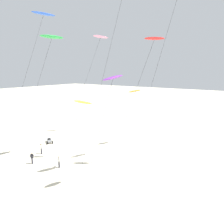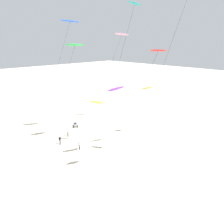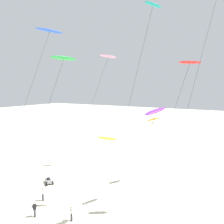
{
  "view_description": "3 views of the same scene",
  "coord_description": "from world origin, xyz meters",
  "px_view_note": "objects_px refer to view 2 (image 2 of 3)",
  "views": [
    {
      "loc": [
        21.93,
        -17.21,
        12.67
      ],
      "look_at": [
        5.22,
        6.29,
        6.7
      ],
      "focal_mm": 31.7,
      "sensor_mm": 36.0,
      "label": 1
    },
    {
      "loc": [
        27.59,
        -18.32,
        17.28
      ],
      "look_at": [
        1.98,
        6.41,
        4.94
      ],
      "focal_mm": 31.84,
      "sensor_mm": 36.0,
      "label": 2
    },
    {
      "loc": [
        16.49,
        -17.63,
        13.84
      ],
      "look_at": [
        2.29,
        6.45,
        10.76
      ],
      "focal_mm": 34.87,
      "sensor_mm": 36.0,
      "label": 3
    }
  ],
  "objects_px": {
    "kite_yellow": "(96,103)",
    "kite_flyer_furthest": "(68,132)",
    "kite_purple": "(116,90)",
    "kite_flyer_middle": "(79,145)",
    "kite_flyer_nearest": "(60,140)",
    "kite_orange": "(147,88)",
    "kite_green": "(75,45)",
    "kite_teal": "(133,9)",
    "kite_blue": "(70,22)",
    "kite_pink": "(121,35)",
    "kite_red": "(157,52)",
    "beach_buggy": "(75,125)"
  },
  "relations": [
    {
      "from": "kite_purple",
      "to": "kite_blue",
      "type": "bearing_deg",
      "value": 165.61
    },
    {
      "from": "kite_flyer_nearest",
      "to": "kite_flyer_furthest",
      "type": "distance_m",
      "value": 3.38
    },
    {
      "from": "kite_teal",
      "to": "kite_flyer_furthest",
      "type": "xyz_separation_m",
      "value": [
        -11.94,
        -4.4,
        -20.69
      ]
    },
    {
      "from": "kite_green",
      "to": "kite_flyer_nearest",
      "type": "height_order",
      "value": "kite_green"
    },
    {
      "from": "kite_flyer_middle",
      "to": "kite_flyer_furthest",
      "type": "xyz_separation_m",
      "value": [
        -5.76,
        1.35,
        0.0
      ]
    },
    {
      "from": "kite_orange",
      "to": "kite_purple",
      "type": "distance_m",
      "value": 14.12
    },
    {
      "from": "kite_red",
      "to": "kite_teal",
      "type": "height_order",
      "value": "kite_teal"
    },
    {
      "from": "kite_red",
      "to": "kite_green",
      "type": "relative_size",
      "value": 0.96
    },
    {
      "from": "kite_flyer_furthest",
      "to": "beach_buggy",
      "type": "relative_size",
      "value": 0.81
    },
    {
      "from": "kite_pink",
      "to": "kite_flyer_nearest",
      "type": "xyz_separation_m",
      "value": [
        0.92,
        -16.57,
        -17.95
      ]
    },
    {
      "from": "kite_yellow",
      "to": "kite_orange",
      "type": "bearing_deg",
      "value": 88.95
    },
    {
      "from": "kite_red",
      "to": "kite_orange",
      "type": "bearing_deg",
      "value": 132.96
    },
    {
      "from": "kite_yellow",
      "to": "kite_purple",
      "type": "relative_size",
      "value": 0.77
    },
    {
      "from": "kite_red",
      "to": "kite_purple",
      "type": "distance_m",
      "value": 8.03
    },
    {
      "from": "kite_purple",
      "to": "kite_flyer_middle",
      "type": "bearing_deg",
      "value": 178.92
    },
    {
      "from": "kite_yellow",
      "to": "kite_flyer_middle",
      "type": "relative_size",
      "value": 5.72
    },
    {
      "from": "kite_flyer_furthest",
      "to": "kite_pink",
      "type": "bearing_deg",
      "value": 86.0
    },
    {
      "from": "kite_orange",
      "to": "kite_flyer_nearest",
      "type": "xyz_separation_m",
      "value": [
        -7.97,
        -14.34,
        -8.5
      ]
    },
    {
      "from": "kite_pink",
      "to": "kite_flyer_nearest",
      "type": "bearing_deg",
      "value": -86.83
    },
    {
      "from": "kite_yellow",
      "to": "kite_flyer_nearest",
      "type": "distance_m",
      "value": 11.48
    },
    {
      "from": "kite_blue",
      "to": "kite_flyer_middle",
      "type": "distance_m",
      "value": 21.15
    },
    {
      "from": "kite_green",
      "to": "kite_flyer_nearest",
      "type": "distance_m",
      "value": 16.48
    },
    {
      "from": "kite_purple",
      "to": "kite_flyer_middle",
      "type": "height_order",
      "value": "kite_purple"
    },
    {
      "from": "kite_green",
      "to": "kite_pink",
      "type": "distance_m",
      "value": 13.73
    },
    {
      "from": "kite_red",
      "to": "kite_pink",
      "type": "height_order",
      "value": "kite_pink"
    },
    {
      "from": "kite_blue",
      "to": "kite_flyer_middle",
      "type": "height_order",
      "value": "kite_blue"
    },
    {
      "from": "kite_pink",
      "to": "beach_buggy",
      "type": "relative_size",
      "value": 9.4
    },
    {
      "from": "kite_orange",
      "to": "beach_buggy",
      "type": "xyz_separation_m",
      "value": [
        -13.04,
        -7.64,
        -8.96
      ]
    },
    {
      "from": "kite_orange",
      "to": "kite_yellow",
      "type": "relative_size",
      "value": 1.03
    },
    {
      "from": "kite_purple",
      "to": "kite_flyer_furthest",
      "type": "xyz_separation_m",
      "value": [
        -14.63,
        1.51,
        -11.05
      ]
    },
    {
      "from": "kite_yellow",
      "to": "kite_flyer_furthest",
      "type": "relative_size",
      "value": 5.72
    },
    {
      "from": "kite_green",
      "to": "kite_flyer_nearest",
      "type": "xyz_separation_m",
      "value": [
        -1.67,
        -3.22,
        -16.07
      ]
    },
    {
      "from": "kite_teal",
      "to": "kite_purple",
      "type": "bearing_deg",
      "value": -65.54
    },
    {
      "from": "kite_pink",
      "to": "kite_teal",
      "type": "distance_m",
      "value": 14.68
    },
    {
      "from": "kite_pink",
      "to": "kite_flyer_furthest",
      "type": "height_order",
      "value": "kite_pink"
    },
    {
      "from": "kite_red",
      "to": "kite_pink",
      "type": "relative_size",
      "value": 0.85
    },
    {
      "from": "kite_red",
      "to": "kite_blue",
      "type": "height_order",
      "value": "kite_blue"
    },
    {
      "from": "kite_blue",
      "to": "kite_flyer_middle",
      "type": "relative_size",
      "value": 12.68
    },
    {
      "from": "kite_orange",
      "to": "kite_yellow",
      "type": "bearing_deg",
      "value": -91.05
    },
    {
      "from": "kite_blue",
      "to": "kite_teal",
      "type": "bearing_deg",
      "value": 9.23
    },
    {
      "from": "kite_red",
      "to": "kite_teal",
      "type": "relative_size",
      "value": 0.73
    },
    {
      "from": "kite_green",
      "to": "beach_buggy",
      "type": "relative_size",
      "value": 8.37
    },
    {
      "from": "kite_flyer_furthest",
      "to": "kite_teal",
      "type": "bearing_deg",
      "value": 20.23
    },
    {
      "from": "kite_yellow",
      "to": "kite_flyer_furthest",
      "type": "xyz_separation_m",
      "value": [
        -9.63,
        0.47,
        -8.14
      ]
    },
    {
      "from": "kite_flyer_furthest",
      "to": "kite_flyer_middle",
      "type": "bearing_deg",
      "value": -13.16
    },
    {
      "from": "kite_blue",
      "to": "kite_yellow",
      "type": "relative_size",
      "value": 2.22
    },
    {
      "from": "kite_flyer_nearest",
      "to": "kite_flyer_middle",
      "type": "relative_size",
      "value": 1.0
    },
    {
      "from": "kite_blue",
      "to": "kite_pink",
      "type": "height_order",
      "value": "kite_blue"
    },
    {
      "from": "kite_orange",
      "to": "kite_flyer_nearest",
      "type": "distance_m",
      "value": 18.47
    },
    {
      "from": "kite_green",
      "to": "kite_flyer_furthest",
      "type": "relative_size",
      "value": 10.38
    }
  ]
}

